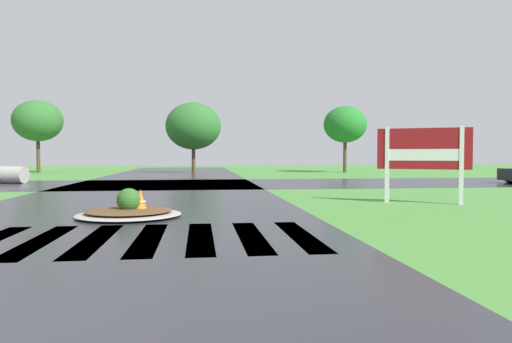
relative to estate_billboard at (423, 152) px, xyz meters
name	(u,v)px	position (x,y,z in m)	size (l,w,h in m)	color
asphalt_roadway	(132,209)	(-8.44, -0.44, -1.53)	(9.02, 80.00, 0.01)	#2B2B30
asphalt_cross_road	(163,184)	(-8.44, 10.02, -1.53)	(90.00, 8.12, 0.01)	#2B2B30
crosswalk_stripes	(95,240)	(-8.44, -4.92, -1.53)	(7.65, 3.28, 0.01)	white
estate_billboard	(423,152)	(0.00, 0.00, 0.00)	(2.43, 1.28, 2.31)	white
median_island	(129,211)	(-8.30, -2.00, -1.39)	(2.45, 2.35, 0.68)	#9E9B93
traffic_cone	(140,203)	(-8.04, -1.96, -1.22)	(0.41, 0.41, 0.65)	orange
background_treeline	(82,121)	(-15.65, 24.35, 2.54)	(39.52, 6.24, 6.42)	#4C3823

